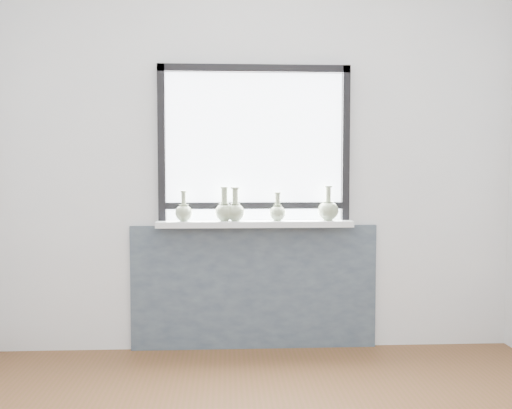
{
  "coord_description": "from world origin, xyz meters",
  "views": [
    {
      "loc": [
        -0.19,
        -2.12,
        1.25
      ],
      "look_at": [
        0.0,
        1.55,
        1.02
      ],
      "focal_mm": 40.0,
      "sensor_mm": 36.0,
      "label": 1
    }
  ],
  "objects_px": {
    "windowsill": "(255,224)",
    "vase_c": "(235,210)",
    "vase_d": "(278,211)",
    "vase_e": "(328,209)",
    "vase_a": "(184,212)",
    "vase_b": "(224,210)"
  },
  "relations": [
    {
      "from": "windowsill",
      "to": "vase_b",
      "type": "bearing_deg",
      "value": -177.36
    },
    {
      "from": "vase_b",
      "to": "vase_c",
      "type": "height_order",
      "value": "vase_b"
    },
    {
      "from": "vase_b",
      "to": "vase_e",
      "type": "relative_size",
      "value": 0.98
    },
    {
      "from": "windowsill",
      "to": "vase_c",
      "type": "height_order",
      "value": "vase_c"
    },
    {
      "from": "vase_d",
      "to": "vase_e",
      "type": "relative_size",
      "value": 0.82
    },
    {
      "from": "windowsill",
      "to": "vase_d",
      "type": "height_order",
      "value": "vase_d"
    },
    {
      "from": "vase_b",
      "to": "vase_c",
      "type": "relative_size",
      "value": 1.01
    },
    {
      "from": "vase_c",
      "to": "vase_d",
      "type": "xyz_separation_m",
      "value": [
        0.28,
        0.0,
        -0.01
      ]
    },
    {
      "from": "windowsill",
      "to": "vase_b",
      "type": "relative_size",
      "value": 5.72
    },
    {
      "from": "windowsill",
      "to": "vase_a",
      "type": "relative_size",
      "value": 6.43
    },
    {
      "from": "vase_c",
      "to": "vase_e",
      "type": "distance_m",
      "value": 0.63
    },
    {
      "from": "vase_b",
      "to": "vase_e",
      "type": "distance_m",
      "value": 0.7
    },
    {
      "from": "vase_a",
      "to": "vase_d",
      "type": "bearing_deg",
      "value": 0.0
    },
    {
      "from": "vase_c",
      "to": "vase_e",
      "type": "bearing_deg",
      "value": 0.97
    },
    {
      "from": "vase_a",
      "to": "vase_d",
      "type": "xyz_separation_m",
      "value": [
        0.63,
        0.0,
        -0.0
      ]
    },
    {
      "from": "windowsill",
      "to": "vase_e",
      "type": "distance_m",
      "value": 0.51
    },
    {
      "from": "vase_c",
      "to": "vase_d",
      "type": "bearing_deg",
      "value": 0.74
    },
    {
      "from": "vase_a",
      "to": "vase_e",
      "type": "bearing_deg",
      "value": 0.41
    },
    {
      "from": "windowsill",
      "to": "vase_c",
      "type": "distance_m",
      "value": 0.16
    },
    {
      "from": "vase_a",
      "to": "vase_e",
      "type": "height_order",
      "value": "vase_e"
    },
    {
      "from": "windowsill",
      "to": "vase_c",
      "type": "bearing_deg",
      "value": -173.21
    },
    {
      "from": "vase_d",
      "to": "windowsill",
      "type": "bearing_deg",
      "value": 175.55
    }
  ]
}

